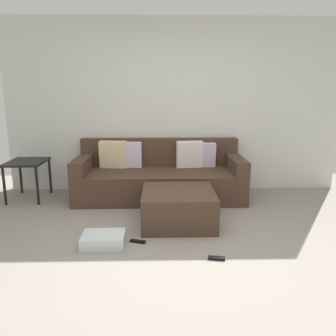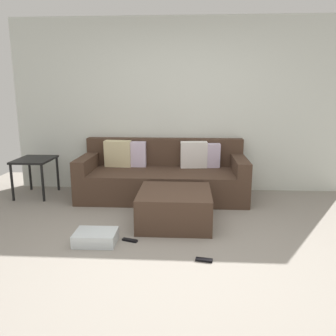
{
  "view_description": "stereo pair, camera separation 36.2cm",
  "coord_description": "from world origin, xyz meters",
  "px_view_note": "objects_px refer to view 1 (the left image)",
  "views": [
    {
      "loc": [
        -0.22,
        -2.89,
        1.52
      ],
      "look_at": [
        -0.12,
        1.4,
        0.56
      ],
      "focal_mm": 36.63,
      "sensor_mm": 36.0,
      "label": 1
    },
    {
      "loc": [
        0.14,
        -2.89,
        1.52
      ],
      "look_at": [
        -0.12,
        1.4,
        0.56
      ],
      "focal_mm": 36.63,
      "sensor_mm": 36.0,
      "label": 2
    }
  ],
  "objects_px": {
    "couch_sectional": "(160,177)",
    "remote_by_storage_bin": "(138,241)",
    "side_table": "(27,166)",
    "ottoman": "(178,207)",
    "storage_bin": "(104,240)",
    "remote_near_ottoman": "(216,258)"
  },
  "relations": [
    {
      "from": "couch_sectional",
      "to": "remote_by_storage_bin",
      "type": "xyz_separation_m",
      "value": [
        -0.23,
        -1.58,
        -0.29
      ]
    },
    {
      "from": "storage_bin",
      "to": "remote_near_ottoman",
      "type": "relative_size",
      "value": 2.72
    },
    {
      "from": "couch_sectional",
      "to": "side_table",
      "type": "xyz_separation_m",
      "value": [
        -1.88,
        -0.06,
        0.18
      ]
    },
    {
      "from": "ottoman",
      "to": "side_table",
      "type": "relative_size",
      "value": 1.35
    },
    {
      "from": "couch_sectional",
      "to": "remote_near_ottoman",
      "type": "relative_size",
      "value": 15.21
    },
    {
      "from": "storage_bin",
      "to": "couch_sectional",
      "type": "bearing_deg",
      "value": 71.03
    },
    {
      "from": "ottoman",
      "to": "storage_bin",
      "type": "relative_size",
      "value": 1.98
    },
    {
      "from": "storage_bin",
      "to": "side_table",
      "type": "height_order",
      "value": "side_table"
    },
    {
      "from": "couch_sectional",
      "to": "remote_by_storage_bin",
      "type": "distance_m",
      "value": 1.62
    },
    {
      "from": "couch_sectional",
      "to": "ottoman",
      "type": "relative_size",
      "value": 2.83
    },
    {
      "from": "couch_sectional",
      "to": "ottoman",
      "type": "xyz_separation_m",
      "value": [
        0.22,
        -1.05,
        -0.1
      ]
    },
    {
      "from": "couch_sectional",
      "to": "storage_bin",
      "type": "bearing_deg",
      "value": -108.97
    },
    {
      "from": "couch_sectional",
      "to": "side_table",
      "type": "distance_m",
      "value": 1.89
    },
    {
      "from": "ottoman",
      "to": "storage_bin",
      "type": "bearing_deg",
      "value": -142.87
    },
    {
      "from": "side_table",
      "to": "remote_by_storage_bin",
      "type": "relative_size",
      "value": 3.77
    },
    {
      "from": "storage_bin",
      "to": "remote_by_storage_bin",
      "type": "height_order",
      "value": "storage_bin"
    },
    {
      "from": "remote_near_ottoman",
      "to": "storage_bin",
      "type": "bearing_deg",
      "value": 174.6
    },
    {
      "from": "couch_sectional",
      "to": "ottoman",
      "type": "height_order",
      "value": "couch_sectional"
    },
    {
      "from": "ottoman",
      "to": "side_table",
      "type": "xyz_separation_m",
      "value": [
        -2.1,
        0.99,
        0.28
      ]
    },
    {
      "from": "side_table",
      "to": "remote_by_storage_bin",
      "type": "xyz_separation_m",
      "value": [
        1.66,
        -1.52,
        -0.47
      ]
    },
    {
      "from": "remote_by_storage_bin",
      "to": "ottoman",
      "type": "bearing_deg",
      "value": 68.67
    },
    {
      "from": "ottoman",
      "to": "remote_by_storage_bin",
      "type": "relative_size",
      "value": 5.1
    }
  ]
}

